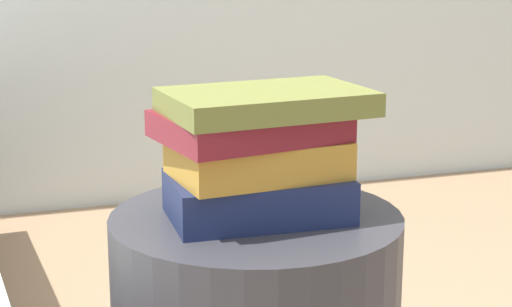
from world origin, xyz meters
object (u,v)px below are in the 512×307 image
Objects in this scene: book_navy at (257,197)px; book_ochre at (256,158)px; book_olive at (267,102)px; book_maroon at (250,126)px.

book_ochre is at bearing -124.42° from book_navy.
book_navy is 1.07× the size of book_ochre.
book_navy is at bearing 48.06° from book_ochre.
book_ochre is 0.84× the size of book_olive.
book_olive is at bearing -15.37° from book_ochre.
book_navy is at bearing 161.36° from book_olive.
book_navy is 0.06m from book_ochre.
book_olive is at bearing -28.72° from book_maroon.
book_ochre is at bearing 164.36° from book_olive.
book_navy is at bearing -36.19° from book_maroon.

